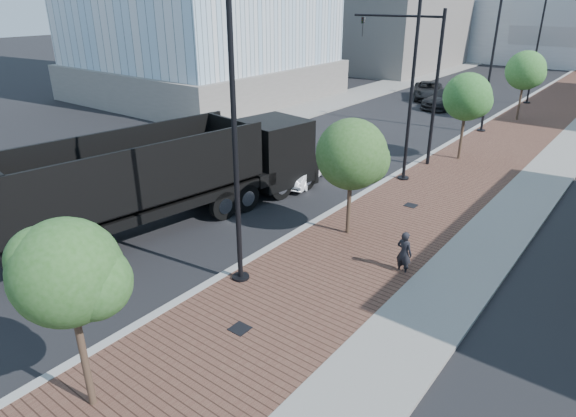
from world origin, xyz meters
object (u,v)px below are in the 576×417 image
Objects in this scene: dark_car_mid at (429,91)px; pedestrian at (404,253)px; dump_truck at (215,173)px; white_sedan at (303,169)px.

dark_car_mid is 31.65m from pedestrian.
dump_truck is 29.39m from dark_car_mid.
dark_car_mid is at bearing -61.35° from pedestrian.
dump_truck is at bearing -109.44° from dark_car_mid.
pedestrian is (11.58, -29.45, 0.02)m from dark_car_mid.
dump_truck is 9.21× the size of pedestrian.
white_sedan is 2.58× the size of pedestrian.
white_sedan is 0.73× the size of dark_car_mid.
dark_car_mid is at bearing 104.06° from dump_truck.
pedestrian reaches higher than white_sedan.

